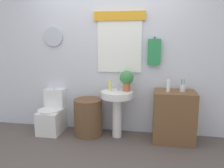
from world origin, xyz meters
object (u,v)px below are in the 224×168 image
Objects in this scene: pedestal_sink at (117,103)px; soap_bottle at (110,85)px; wooden_cabinet at (174,116)px; laundry_hamper at (88,117)px; potted_plant at (127,79)px; lotion_bottle at (168,86)px; toothbrush_cup at (183,88)px; toilet at (52,115)px.

soap_bottle reaches higher than pedestal_sink.
wooden_cabinet is 1.09m from soap_bottle.
laundry_hamper is 1.86× the size of potted_plant.
pedestal_sink is 4.60× the size of soap_bottle.
lotion_bottle is at bearing -9.05° from potted_plant.
soap_bottle is 0.88× the size of toothbrush_cup.
potted_plant is at bearing 1.18° from toilet.
potted_plant reaches higher than soap_bottle.
toothbrush_cup is (1.10, -0.03, 0.00)m from soap_bottle.
toothbrush_cup is at bearing -1.56° from soap_bottle.
toilet is 0.93× the size of wooden_cabinet.
lotion_bottle is at bearing -2.98° from pedestal_sink.
soap_bottle is 0.51× the size of potted_plant.
soap_bottle is (0.99, 0.02, 0.55)m from toilet.
pedestal_sink is 0.30m from soap_bottle.
potted_plant is at bearing 175.33° from wooden_cabinet.
potted_plant is 0.64m from lotion_bottle.
lotion_bottle is at bearing -1.84° from laundry_hamper.
toothbrush_cup reaches higher than wooden_cabinet.
wooden_cabinet is at bearing 0.00° from laundry_hamper.
potted_plant reaches higher than toilet.
laundry_hamper is 0.54m from pedestal_sink.
toothbrush_cup is at bearing -2.72° from potted_plant.
lotion_bottle is (1.88, -0.07, 0.60)m from toilet.
wooden_cabinet is 2.44× the size of potted_plant.
soap_bottle is (-0.99, 0.05, 0.44)m from wooden_cabinet.
wooden_cabinet is at bearing -4.67° from potted_plant.
toilet is at bearing 178.25° from pedestal_sink.
potted_plant reaches higher than lotion_bottle.
soap_bottle is at bearing -177.80° from potted_plant.
toilet is at bearing 179.02° from wooden_cabinet.
soap_bottle is at bearing 177.12° from wooden_cabinet.
pedestal_sink is 4.21× the size of lotion_bottle.
potted_plant is 1.73× the size of toothbrush_cup.
wooden_cabinet is at bearing 20.54° from lotion_bottle.
laundry_hamper is 0.89m from potted_plant.
toothbrush_cup is (0.84, -0.04, -0.10)m from potted_plant.
laundry_hamper is 0.64m from soap_bottle.
soap_bottle reaches higher than wooden_cabinet.
laundry_hamper is 1.37m from lotion_bottle.
toilet is 1.14m from soap_bottle.
wooden_cabinet is 4.23× the size of toothbrush_cup.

